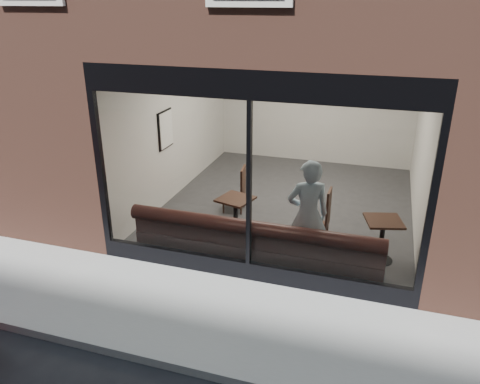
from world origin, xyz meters
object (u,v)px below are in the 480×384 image
(person, at_px, (308,215))
(cafe_chair_right, at_px, (316,225))
(banquette, at_px, (256,254))
(cafe_table_right, at_px, (384,221))
(cafe_table_left, at_px, (235,199))
(cafe_chair_left, at_px, (234,200))

(person, distance_m, cafe_chair_right, 1.24)
(banquette, distance_m, cafe_chair_right, 1.52)
(cafe_table_right, xyz_separation_m, cafe_chair_right, (-1.14, 0.53, -0.50))
(banquette, relative_size, person, 2.20)
(cafe_table_left, distance_m, cafe_chair_right, 1.56)
(banquette, bearing_deg, cafe_chair_left, 117.58)
(cafe_table_right, relative_size, cafe_chair_right, 1.51)
(banquette, height_order, cafe_table_right, cafe_table_right)
(cafe_chair_right, bearing_deg, banquette, 60.30)
(cafe_table_left, height_order, cafe_table_right, same)
(banquette, distance_m, cafe_table_right, 2.13)
(person, bearing_deg, cafe_chair_right, -112.29)
(person, xyz_separation_m, cafe_table_left, (-1.39, 0.62, -0.17))
(cafe_chair_left, bearing_deg, cafe_table_left, 102.56)
(person, xyz_separation_m, cafe_table_right, (1.16, 0.51, -0.17))
(banquette, xyz_separation_m, cafe_chair_right, (0.78, 1.31, 0.01))
(banquette, height_order, cafe_chair_left, banquette)
(cafe_table_right, bearing_deg, person, -156.32)
(person, bearing_deg, banquette, -2.11)
(cafe_table_left, xyz_separation_m, cafe_table_right, (2.55, -0.12, 0.00))
(cafe_table_left, distance_m, cafe_table_right, 2.55)
(cafe_chair_right, bearing_deg, cafe_table_right, 156.15)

